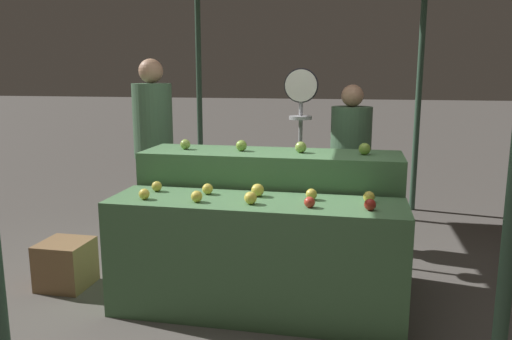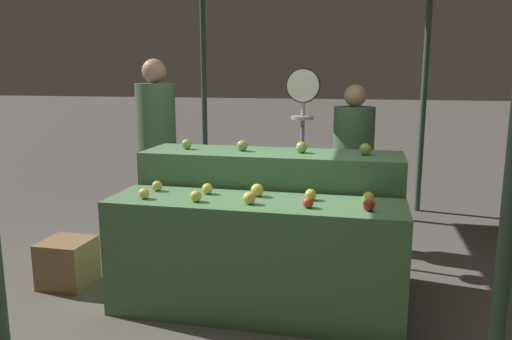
{
  "view_description": "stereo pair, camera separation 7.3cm",
  "coord_description": "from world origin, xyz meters",
  "px_view_note": "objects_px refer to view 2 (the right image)",
  "views": [
    {
      "loc": [
        0.65,
        -3.18,
        1.65
      ],
      "look_at": [
        -0.06,
        0.3,
        0.96
      ],
      "focal_mm": 35.0,
      "sensor_mm": 36.0,
      "label": 1
    },
    {
      "loc": [
        0.72,
        -3.17,
        1.65
      ],
      "look_at": [
        -0.06,
        0.3,
        0.96
      ],
      "focal_mm": 35.0,
      "sensor_mm": 36.0,
      "label": 2
    }
  ],
  "objects_px": {
    "person_vendor_at_scale": "(353,157)",
    "wooden_crate_side": "(68,263)",
    "produce_scale": "(303,120)",
    "person_customer_left": "(157,137)"
  },
  "relations": [
    {
      "from": "person_vendor_at_scale",
      "to": "wooden_crate_side",
      "type": "bearing_deg",
      "value": 58.14
    },
    {
      "from": "produce_scale",
      "to": "person_vendor_at_scale",
      "type": "relative_size",
      "value": 1.09
    },
    {
      "from": "produce_scale",
      "to": "person_vendor_at_scale",
      "type": "distance_m",
      "value": 0.65
    },
    {
      "from": "produce_scale",
      "to": "person_customer_left",
      "type": "relative_size",
      "value": 0.95
    },
    {
      "from": "person_vendor_at_scale",
      "to": "person_customer_left",
      "type": "xyz_separation_m",
      "value": [
        -1.91,
        -0.13,
        0.15
      ]
    },
    {
      "from": "produce_scale",
      "to": "person_customer_left",
      "type": "bearing_deg",
      "value": 172.76
    },
    {
      "from": "person_vendor_at_scale",
      "to": "wooden_crate_side",
      "type": "height_order",
      "value": "person_vendor_at_scale"
    },
    {
      "from": "produce_scale",
      "to": "person_customer_left",
      "type": "height_order",
      "value": "person_customer_left"
    },
    {
      "from": "person_customer_left",
      "to": "wooden_crate_side",
      "type": "xyz_separation_m",
      "value": [
        -0.24,
        -1.26,
        -0.85
      ]
    },
    {
      "from": "produce_scale",
      "to": "wooden_crate_side",
      "type": "bearing_deg",
      "value": -147.97
    }
  ]
}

